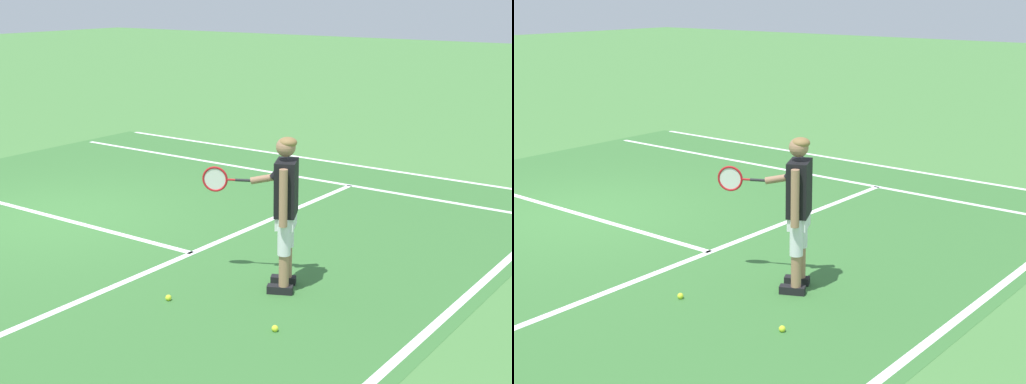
{
  "view_description": "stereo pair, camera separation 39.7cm",
  "coord_description": "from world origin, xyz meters",
  "views": [
    {
      "loc": [
        -6.69,
        -8.44,
        3.21
      ],
      "look_at": [
        -0.27,
        -3.82,
        1.05
      ],
      "focal_mm": 52.19,
      "sensor_mm": 36.0,
      "label": 1
    },
    {
      "loc": [
        -6.45,
        -8.76,
        3.21
      ],
      "look_at": [
        -0.27,
        -3.82,
        1.05
      ],
      "focal_mm": 52.19,
      "sensor_mm": 36.0,
      "label": 2
    }
  ],
  "objects": [
    {
      "name": "court_inner_surface",
      "position": [
        0.0,
        -1.09,
        0.0
      ],
      "size": [
        10.98,
        10.11,
        0.0
      ],
      "primitive_type": "cube",
      "color": "#387033",
      "rests_on": "ground"
    },
    {
      "name": "ground_plane",
      "position": [
        0.0,
        0.0,
        0.0
      ],
      "size": [
        80.0,
        80.0,
        0.0
      ],
      "primitive_type": "plane",
      "color": "#477F3D"
    },
    {
      "name": "line_baseline",
      "position": [
        0.0,
        -5.95,
        0.0
      ],
      "size": [
        10.98,
        0.1,
        0.01
      ],
      "primitive_type": "cube",
      "color": "white",
      "rests_on": "ground"
    },
    {
      "name": "tennis_player",
      "position": [
        -0.27,
        -4.2,
        0.99
      ],
      "size": [
        0.56,
        1.23,
        1.71
      ],
      "color": "black",
      "rests_on": "ground"
    },
    {
      "name": "line_centre_service",
      "position": [
        0.0,
        0.56,
        0.0
      ],
      "size": [
        0.1,
        6.4,
        0.01
      ],
      "primitive_type": "cube",
      "color": "white",
      "rests_on": "ground"
    },
    {
      "name": "line_service",
      "position": [
        0.0,
        -2.64,
        0.0
      ],
      "size": [
        8.23,
        0.1,
        0.01
      ],
      "primitive_type": "cube",
      "color": "white",
      "rests_on": "ground"
    },
    {
      "name": "tennis_ball_near_feet",
      "position": [
        -1.27,
        -3.39,
        0.03
      ],
      "size": [
        0.07,
        0.07,
        0.07
      ],
      "primitive_type": "sphere",
      "color": "#CCE02D",
      "rests_on": "ground"
    },
    {
      "name": "line_doubles_right",
      "position": [
        5.49,
        -1.09,
        0.0
      ],
      "size": [
        0.1,
        9.71,
        0.01
      ],
      "primitive_type": "cube",
      "color": "white",
      "rests_on": "ground"
    },
    {
      "name": "tennis_ball_by_baseline",
      "position": [
        -1.22,
        -4.74,
        0.03
      ],
      "size": [
        0.07,
        0.07,
        0.07
      ],
      "primitive_type": "sphere",
      "color": "#CCE02D",
      "rests_on": "ground"
    },
    {
      "name": "line_singles_right",
      "position": [
        4.12,
        -1.09,
        0.0
      ],
      "size": [
        0.1,
        9.71,
        0.01
      ],
      "primitive_type": "cube",
      "color": "white",
      "rests_on": "ground"
    }
  ]
}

